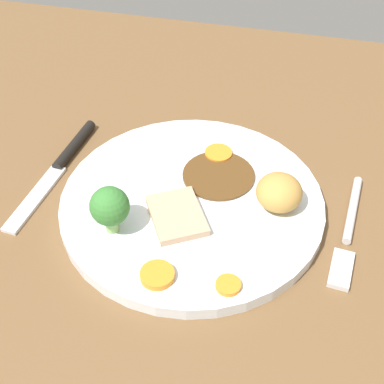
{
  "coord_description": "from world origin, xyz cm",
  "views": [
    {
      "loc": [
        -6.85,
        38.42,
        45.41
      ],
      "look_at": [
        2.57,
        -1.3,
        6.0
      ],
      "focal_mm": 51.78,
      "sensor_mm": 36.0,
      "label": 1
    }
  ],
  "objects_px": {
    "dinner_plate": "(192,204)",
    "carrot_coin_front": "(157,275)",
    "knife": "(61,163)",
    "meat_slice_main": "(177,215)",
    "roast_potato_left": "(279,192)",
    "fork": "(348,232)",
    "carrot_coin_back": "(228,285)",
    "broccoli_floret": "(110,207)",
    "carrot_coin_side": "(218,154)"
  },
  "relations": [
    {
      "from": "meat_slice_main",
      "to": "broccoli_floret",
      "type": "height_order",
      "value": "broccoli_floret"
    },
    {
      "from": "broccoli_floret",
      "to": "fork",
      "type": "height_order",
      "value": "broccoli_floret"
    },
    {
      "from": "meat_slice_main",
      "to": "carrot_coin_front",
      "type": "bearing_deg",
      "value": 90.98
    },
    {
      "from": "carrot_coin_side",
      "to": "fork",
      "type": "xyz_separation_m",
      "value": [
        -0.15,
        0.08,
        -0.01
      ]
    },
    {
      "from": "meat_slice_main",
      "to": "dinner_plate",
      "type": "bearing_deg",
      "value": -105.76
    },
    {
      "from": "dinner_plate",
      "to": "fork",
      "type": "height_order",
      "value": "dinner_plate"
    },
    {
      "from": "carrot_coin_front",
      "to": "fork",
      "type": "height_order",
      "value": "carrot_coin_front"
    },
    {
      "from": "meat_slice_main",
      "to": "fork",
      "type": "relative_size",
      "value": 0.43
    },
    {
      "from": "dinner_plate",
      "to": "meat_slice_main",
      "type": "height_order",
      "value": "meat_slice_main"
    },
    {
      "from": "carrot_coin_back",
      "to": "fork",
      "type": "relative_size",
      "value": 0.15
    },
    {
      "from": "dinner_plate",
      "to": "carrot_coin_back",
      "type": "relative_size",
      "value": 11.91
    },
    {
      "from": "meat_slice_main",
      "to": "broccoli_floret",
      "type": "distance_m",
      "value": 0.07
    },
    {
      "from": "roast_potato_left",
      "to": "carrot_coin_front",
      "type": "height_order",
      "value": "roast_potato_left"
    },
    {
      "from": "carrot_coin_back",
      "to": "fork",
      "type": "distance_m",
      "value": 0.15
    },
    {
      "from": "dinner_plate",
      "to": "fork",
      "type": "xyz_separation_m",
      "value": [
        -0.16,
        0.0,
        -0.0
      ]
    },
    {
      "from": "roast_potato_left",
      "to": "fork",
      "type": "bearing_deg",
      "value": 170.69
    },
    {
      "from": "meat_slice_main",
      "to": "carrot_coin_side",
      "type": "relative_size",
      "value": 2.12
    },
    {
      "from": "roast_potato_left",
      "to": "broccoli_floret",
      "type": "height_order",
      "value": "broccoli_floret"
    },
    {
      "from": "broccoli_floret",
      "to": "carrot_coin_side",
      "type": "bearing_deg",
      "value": -120.28
    },
    {
      "from": "carrot_coin_back",
      "to": "carrot_coin_side",
      "type": "height_order",
      "value": "same"
    },
    {
      "from": "meat_slice_main",
      "to": "carrot_coin_side",
      "type": "xyz_separation_m",
      "value": [
        -0.02,
        -0.11,
        -0.0
      ]
    },
    {
      "from": "broccoli_floret",
      "to": "fork",
      "type": "bearing_deg",
      "value": -165.45
    },
    {
      "from": "roast_potato_left",
      "to": "carrot_coin_side",
      "type": "distance_m",
      "value": 0.1
    },
    {
      "from": "carrot_coin_front",
      "to": "fork",
      "type": "bearing_deg",
      "value": -147.99
    },
    {
      "from": "broccoli_floret",
      "to": "knife",
      "type": "relative_size",
      "value": 0.28
    },
    {
      "from": "carrot_coin_back",
      "to": "knife",
      "type": "height_order",
      "value": "carrot_coin_back"
    },
    {
      "from": "broccoli_floret",
      "to": "knife",
      "type": "height_order",
      "value": "broccoli_floret"
    },
    {
      "from": "dinner_plate",
      "to": "broccoli_floret",
      "type": "distance_m",
      "value": 0.1
    },
    {
      "from": "meat_slice_main",
      "to": "roast_potato_left",
      "type": "xyz_separation_m",
      "value": [
        -0.1,
        -0.04,
        0.01
      ]
    },
    {
      "from": "knife",
      "to": "meat_slice_main",
      "type": "bearing_deg",
      "value": 74.29
    },
    {
      "from": "meat_slice_main",
      "to": "carrot_coin_side",
      "type": "bearing_deg",
      "value": -101.43
    },
    {
      "from": "roast_potato_left",
      "to": "carrot_coin_side",
      "type": "height_order",
      "value": "roast_potato_left"
    },
    {
      "from": "carrot_coin_front",
      "to": "broccoli_floret",
      "type": "xyz_separation_m",
      "value": [
        0.06,
        -0.05,
        0.03
      ]
    },
    {
      "from": "carrot_coin_front",
      "to": "carrot_coin_side",
      "type": "relative_size",
      "value": 1.02
    },
    {
      "from": "fork",
      "to": "roast_potato_left",
      "type": "bearing_deg",
      "value": -93.61
    },
    {
      "from": "carrot_coin_side",
      "to": "fork",
      "type": "bearing_deg",
      "value": 152.94
    },
    {
      "from": "carrot_coin_front",
      "to": "carrot_coin_side",
      "type": "height_order",
      "value": "carrot_coin_front"
    },
    {
      "from": "carrot_coin_back",
      "to": "broccoli_floret",
      "type": "bearing_deg",
      "value": -18.79
    },
    {
      "from": "carrot_coin_back",
      "to": "knife",
      "type": "xyz_separation_m",
      "value": [
        0.22,
        -0.13,
        -0.01
      ]
    },
    {
      "from": "dinner_plate",
      "to": "carrot_coin_front",
      "type": "distance_m",
      "value": 0.11
    },
    {
      "from": "meat_slice_main",
      "to": "knife",
      "type": "bearing_deg",
      "value": -21.78
    },
    {
      "from": "meat_slice_main",
      "to": "carrot_coin_back",
      "type": "xyz_separation_m",
      "value": [
        -0.07,
        0.07,
        -0.0
      ]
    },
    {
      "from": "dinner_plate",
      "to": "meat_slice_main",
      "type": "distance_m",
      "value": 0.03
    },
    {
      "from": "dinner_plate",
      "to": "fork",
      "type": "distance_m",
      "value": 0.16
    },
    {
      "from": "carrot_coin_front",
      "to": "fork",
      "type": "distance_m",
      "value": 0.2
    },
    {
      "from": "fork",
      "to": "carrot_coin_side",
      "type": "bearing_deg",
      "value": -111.37
    },
    {
      "from": "carrot_coin_front",
      "to": "knife",
      "type": "distance_m",
      "value": 0.21
    },
    {
      "from": "roast_potato_left",
      "to": "meat_slice_main",
      "type": "bearing_deg",
      "value": 23.51
    },
    {
      "from": "dinner_plate",
      "to": "knife",
      "type": "relative_size",
      "value": 1.48
    },
    {
      "from": "carrot_coin_side",
      "to": "fork",
      "type": "distance_m",
      "value": 0.17
    }
  ]
}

